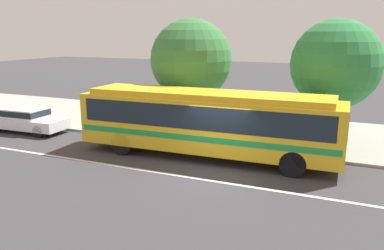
% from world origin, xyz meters
% --- Properties ---
extents(ground_plane, '(120.00, 120.00, 0.00)m').
position_xyz_m(ground_plane, '(0.00, 0.00, 0.00)').
color(ground_plane, '#39373A').
extents(sidewalk_slab, '(60.00, 8.00, 0.12)m').
position_xyz_m(sidewalk_slab, '(0.00, 7.12, 0.06)').
color(sidewalk_slab, '#999B90').
rests_on(sidewalk_slab, ground_plane).
extents(lane_stripe_center, '(56.00, 0.16, 0.01)m').
position_xyz_m(lane_stripe_center, '(0.00, -0.80, 0.00)').
color(lane_stripe_center, silver).
rests_on(lane_stripe_center, ground_plane).
extents(transit_bus, '(11.27, 2.73, 2.87)m').
position_xyz_m(transit_bus, '(-0.96, 1.77, 1.67)').
color(transit_bus, gold).
rests_on(transit_bus, ground_plane).
extents(sedan_behind_bus, '(4.71, 1.92, 1.29)m').
position_xyz_m(sedan_behind_bus, '(-11.79, 2.06, 0.72)').
color(sedan_behind_bus, white).
rests_on(sedan_behind_bus, ground_plane).
extents(pedestrian_waiting_near_sign, '(0.47, 0.47, 1.64)m').
position_xyz_m(pedestrian_waiting_near_sign, '(-2.78, 4.80, 1.08)').
color(pedestrian_waiting_near_sign, '#675B4B').
rests_on(pedestrian_waiting_near_sign, sidewalk_slab).
extents(pedestrian_walking_along_curb, '(0.48, 0.48, 1.74)m').
position_xyz_m(pedestrian_walking_along_curb, '(3.39, 3.71, 1.14)').
color(pedestrian_walking_along_curb, navy).
rests_on(pedestrian_walking_along_curb, sidewalk_slab).
extents(bus_stop_sign, '(0.08, 0.44, 2.66)m').
position_xyz_m(bus_stop_sign, '(3.64, 3.80, 1.82)').
color(bus_stop_sign, gray).
rests_on(bus_stop_sign, sidewalk_slab).
extents(street_tree_near_stop, '(4.18, 4.18, 5.90)m').
position_xyz_m(street_tree_near_stop, '(-3.22, 5.22, 3.92)').
color(street_tree_near_stop, brown).
rests_on(street_tree_near_stop, sidewalk_slab).
extents(street_tree_mid_block, '(4.11, 4.11, 5.81)m').
position_xyz_m(street_tree_mid_block, '(3.78, 5.79, 3.87)').
color(street_tree_mid_block, brown).
rests_on(street_tree_mid_block, sidewalk_slab).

